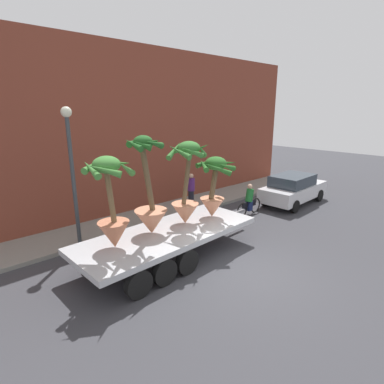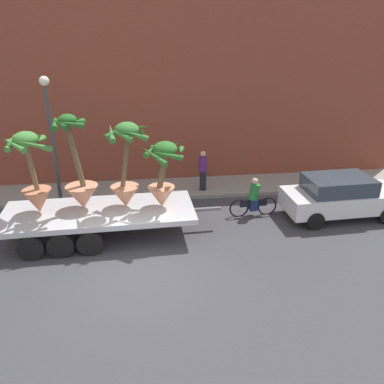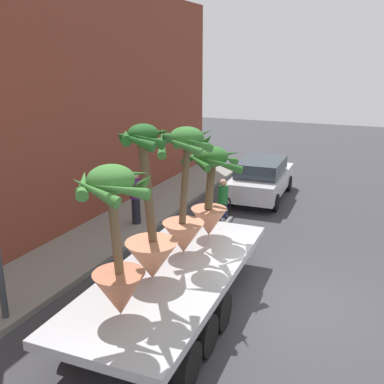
% 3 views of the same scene
% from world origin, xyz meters
% --- Properties ---
extents(ground_plane, '(60.00, 60.00, 0.00)m').
position_xyz_m(ground_plane, '(0.00, 0.00, 0.00)').
color(ground_plane, '#38383D').
extents(sidewalk, '(24.00, 2.20, 0.15)m').
position_xyz_m(sidewalk, '(0.00, 6.10, 0.07)').
color(sidewalk, gray).
rests_on(sidewalk, ground).
extents(building_facade, '(24.00, 1.20, 7.71)m').
position_xyz_m(building_facade, '(0.00, 7.80, 3.85)').
color(building_facade, brown).
rests_on(building_facade, ground).
extents(flatbed_trailer, '(7.34, 2.67, 0.98)m').
position_xyz_m(flatbed_trailer, '(-1.52, 2.32, 0.78)').
color(flatbed_trailer, '#B7BABF').
rests_on(flatbed_trailer, ground).
extents(potted_palm_rear, '(1.24, 1.14, 3.17)m').
position_xyz_m(potted_palm_rear, '(-1.82, 2.56, 2.02)').
color(potted_palm_rear, tan).
rests_on(potted_palm_rear, flatbed_trailer).
extents(potted_palm_middle, '(1.51, 1.51, 2.88)m').
position_xyz_m(potted_palm_middle, '(-0.28, 2.53, 2.33)').
color(potted_palm_middle, tan).
rests_on(potted_palm_middle, flatbed_trailer).
extents(potted_palm_front, '(1.52, 1.53, 2.26)m').
position_xyz_m(potted_palm_front, '(0.90, 2.36, 2.11)').
color(potted_palm_front, tan).
rests_on(potted_palm_front, flatbed_trailer).
extents(potted_palm_extra, '(1.51, 1.52, 2.70)m').
position_xyz_m(potted_palm_extra, '(-3.20, 2.43, 2.26)').
color(potted_palm_extra, '#C17251').
rests_on(potted_palm_extra, flatbed_trailer).
extents(cyclist, '(1.84, 0.36, 1.54)m').
position_xyz_m(cyclist, '(4.29, 3.25, 0.67)').
color(cyclist, black).
rests_on(cyclist, ground).
extents(parked_car, '(4.34, 2.00, 1.58)m').
position_xyz_m(parked_car, '(7.45, 2.80, 0.83)').
color(parked_car, silver).
rests_on(parked_car, ground).
extents(pedestrian_near_gate, '(0.36, 0.36, 1.71)m').
position_xyz_m(pedestrian_near_gate, '(2.73, 5.65, 1.04)').
color(pedestrian_near_gate, black).
rests_on(pedestrian_near_gate, sidewalk).
extents(street_lamp, '(0.36, 0.36, 4.83)m').
position_xyz_m(street_lamp, '(-3.11, 5.30, 3.23)').
color(street_lamp, '#383D42').
rests_on(street_lamp, sidewalk).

